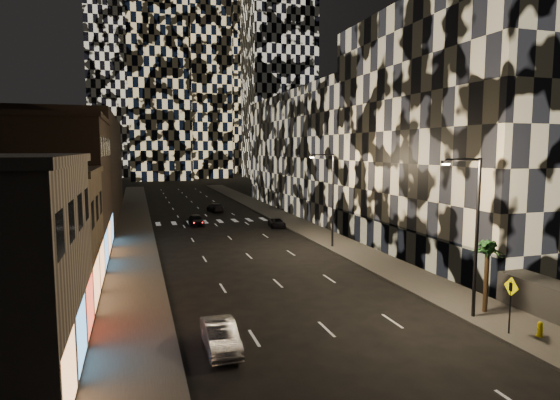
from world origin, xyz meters
TOP-DOWN VIEW (x-y plane):
  - sidewalk_left at (-10.00, 50.00)m, footprint 4.00×120.00m
  - sidewalk_right at (10.00, 50.00)m, footprint 4.00×120.00m
  - curb_left at (-7.90, 50.00)m, footprint 0.20×120.00m
  - curb_right at (7.90, 50.00)m, footprint 0.20×120.00m
  - retail_tan at (-17.00, 21.00)m, footprint 10.00×10.00m
  - retail_brown at (-17.00, 33.50)m, footprint 10.00×15.00m
  - retail_filler_left at (-17.00, 60.00)m, footprint 10.00×40.00m
  - midrise_right at (20.00, 24.50)m, footprint 16.00×25.00m
  - midrise_base at (12.30, 24.50)m, footprint 0.60×25.00m
  - midrise_filler_right at (20.00, 57.00)m, footprint 16.00×40.00m
  - tower_right_mid at (35.00, 135.00)m, footprint 20.00×20.00m
  - tower_left_back at (-12.00, 165.00)m, footprint 24.00×24.00m
  - tower_center_low at (-2.00, 140.00)m, footprint 18.00×18.00m
  - streetlight_near at (8.35, 10.00)m, footprint 2.55×0.25m
  - streetlight_far at (8.35, 30.00)m, footprint 2.55×0.25m
  - car_silver_parked at (-5.89, 10.08)m, footprint 1.48×4.21m
  - car_dark_midlane at (-2.43, 47.54)m, footprint 1.86×4.11m
  - car_dark_oncoming at (1.98, 59.75)m, footprint 2.39×4.64m
  - car_dark_rightlane at (6.93, 43.23)m, footprint 2.20×4.00m
  - fire_hydrant at (9.85, 6.58)m, footprint 0.39×0.37m
  - ped_sign at (8.65, 7.37)m, footprint 0.10×0.99m
  - palm_tree at (9.76, 10.42)m, footprint 2.13×2.15m

SIDE VIEW (x-z plane):
  - sidewalk_left at x=-10.00m, z-range 0.00..0.15m
  - sidewalk_right at x=10.00m, z-range 0.00..0.15m
  - curb_left at x=-7.90m, z-range 0.00..0.15m
  - curb_right at x=7.90m, z-range 0.00..0.15m
  - fire_hydrant at x=9.85m, z-range 0.13..0.92m
  - car_dark_rightlane at x=6.93m, z-range 0.00..1.06m
  - car_dark_oncoming at x=1.98m, z-range 0.00..1.29m
  - car_dark_midlane at x=-2.43m, z-range 0.00..1.37m
  - car_silver_parked at x=-5.89m, z-range 0.00..1.39m
  - midrise_base at x=12.30m, z-range 0.00..3.00m
  - ped_sign at x=8.65m, z-range 0.71..3.67m
  - palm_tree at x=9.76m, z-range 1.52..5.73m
  - retail_tan at x=-17.00m, z-range 0.00..8.00m
  - streetlight_near at x=8.35m, z-range 0.85..9.85m
  - streetlight_far at x=8.35m, z-range 0.85..9.85m
  - retail_brown at x=-17.00m, z-range 0.00..12.00m
  - retail_filler_left at x=-17.00m, z-range 0.00..14.00m
  - midrise_filler_right at x=20.00m, z-range 0.00..18.00m
  - midrise_right at x=20.00m, z-range 0.00..22.00m
  - tower_center_low at x=-2.00m, z-range 0.00..95.00m
  - tower_right_mid at x=35.00m, z-range 0.00..100.00m
  - tower_left_back at x=-12.00m, z-range 0.00..120.00m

